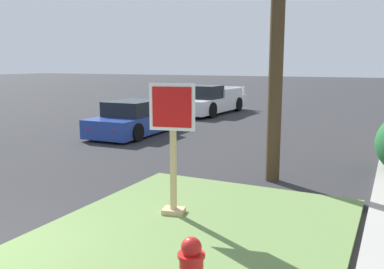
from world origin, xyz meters
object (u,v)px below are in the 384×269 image
(stop_sign, at_px, (173,151))
(pickup_truck_white, at_px, (209,102))
(parked_sedan_blue, at_px, (136,119))
(manhole_cover, at_px, (124,197))

(stop_sign, relative_size, pickup_truck_white, 0.40)
(parked_sedan_blue, xyz_separation_m, pickup_truck_white, (-0.18, 7.01, 0.08))
(manhole_cover, bearing_deg, stop_sign, -20.89)
(manhole_cover, height_order, pickup_truck_white, pickup_truck_white)
(parked_sedan_blue, height_order, pickup_truck_white, pickup_truck_white)
(manhole_cover, relative_size, pickup_truck_white, 0.13)
(stop_sign, height_order, pickup_truck_white, stop_sign)
(pickup_truck_white, bearing_deg, manhole_cover, -72.77)
(stop_sign, distance_m, parked_sedan_blue, 8.69)
(stop_sign, bearing_deg, parked_sedan_blue, 127.95)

